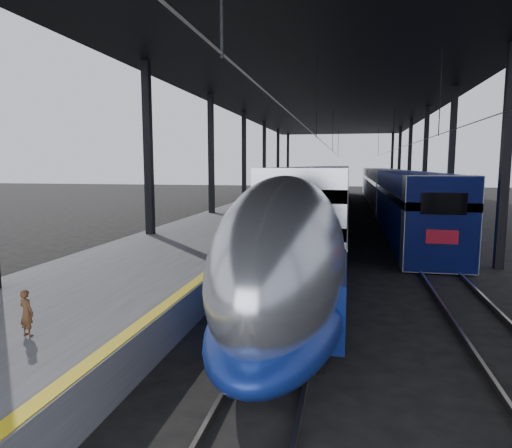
# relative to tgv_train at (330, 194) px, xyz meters

# --- Properties ---
(ground) EXTENTS (160.00, 160.00, 0.00)m
(ground) POSITION_rel_tgv_train_xyz_m (-2.00, -22.62, -1.95)
(ground) COLOR black
(ground) RESTS_ON ground
(platform) EXTENTS (6.00, 80.00, 1.00)m
(platform) POSITION_rel_tgv_train_xyz_m (-5.50, -2.62, -1.45)
(platform) COLOR #4C4C4F
(platform) RESTS_ON ground
(yellow_strip) EXTENTS (0.30, 80.00, 0.01)m
(yellow_strip) POSITION_rel_tgv_train_xyz_m (-2.70, -2.62, -0.95)
(yellow_strip) COLOR yellow
(yellow_strip) RESTS_ON platform
(rails) EXTENTS (6.52, 80.00, 0.16)m
(rails) POSITION_rel_tgv_train_xyz_m (2.50, -2.62, -1.87)
(rails) COLOR slate
(rails) RESTS_ON ground
(canopy) EXTENTS (18.00, 75.00, 9.47)m
(canopy) POSITION_rel_tgv_train_xyz_m (-0.10, -2.62, 7.16)
(canopy) COLOR black
(canopy) RESTS_ON ground
(tgv_train) EXTENTS (2.91, 65.20, 4.17)m
(tgv_train) POSITION_rel_tgv_train_xyz_m (0.00, 0.00, 0.00)
(tgv_train) COLOR #AAACB1
(tgv_train) RESTS_ON ground
(second_train) EXTENTS (2.81, 56.05, 3.87)m
(second_train) POSITION_rel_tgv_train_xyz_m (5.00, 7.89, 0.01)
(second_train) COLOR navy
(second_train) RESTS_ON ground
(child) EXTENTS (0.38, 0.30, 0.91)m
(child) POSITION_rel_tgv_train_xyz_m (-4.54, -30.38, -0.50)
(child) COLOR #4B2D19
(child) RESTS_ON platform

